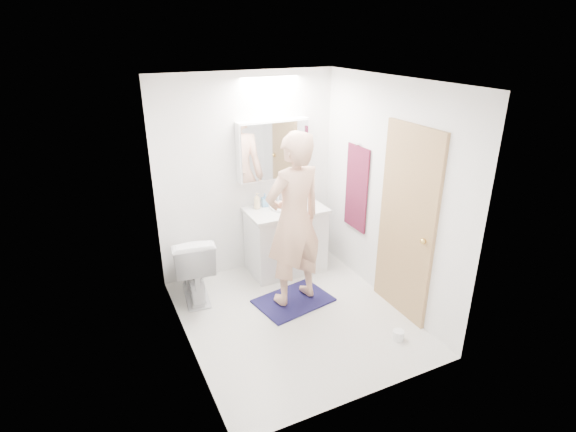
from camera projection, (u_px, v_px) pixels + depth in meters
floor at (294, 316)px, 4.74m from camera, size 2.50×2.50×0.00m
ceiling at (295, 81)px, 3.81m from camera, size 2.50×2.50×0.00m
wall_back at (248, 176)px, 5.31m from camera, size 2.50×0.00×2.50m
wall_front at (371, 270)px, 3.23m from camera, size 2.50×0.00×2.50m
wall_left at (180, 232)px, 3.83m from camera, size 0.00×2.50×2.50m
wall_right at (388, 195)px, 4.71m from camera, size 0.00×2.50×2.50m
vanity_cabinet at (286, 241)px, 5.53m from camera, size 0.90×0.55×0.78m
countertop at (286, 210)px, 5.37m from camera, size 0.95×0.58×0.04m
sink_basin at (285, 207)px, 5.39m from camera, size 0.36×0.36×0.03m
faucet at (278, 197)px, 5.52m from camera, size 0.02×0.02×0.16m
medicine_cabinet at (273, 150)px, 5.25m from camera, size 0.88×0.14×0.70m
mirror_panel at (276, 151)px, 5.19m from camera, size 0.84×0.01×0.66m
toilet at (193, 265)px, 4.96m from camera, size 0.54×0.82×0.79m
bath_rug at (293, 300)px, 4.99m from camera, size 0.89×0.69×0.02m
person at (294, 220)px, 4.62m from camera, size 0.75×0.57×1.87m
door at (406, 224)px, 4.49m from camera, size 0.04×0.80×2.00m
door_knob at (423, 241)px, 4.24m from camera, size 0.06×0.06×0.06m
towel at (357, 188)px, 5.20m from camera, size 0.02×0.42×1.00m
towel_hook at (358, 144)px, 4.99m from camera, size 0.07×0.02×0.02m
soap_bottle_a at (257, 201)px, 5.33m from camera, size 0.11×0.11×0.20m
soap_bottle_b at (265, 200)px, 5.41m from camera, size 0.08×0.08×0.16m
toothbrush_cup at (297, 198)px, 5.57m from camera, size 0.10×0.10×0.10m
toilet_paper_roll at (398, 335)px, 4.37m from camera, size 0.11×0.11×0.10m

